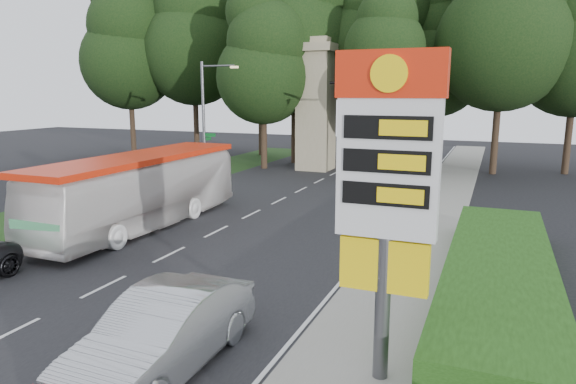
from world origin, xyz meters
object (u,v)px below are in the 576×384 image
at_px(gas_station_pylon, 387,176).
at_px(streetlight_signs, 206,116).
at_px(traffic_signal_mast, 403,115).
at_px(sedan_silver, 163,333).
at_px(monument, 316,104).
at_px(transit_bus, 141,192).

xyz_separation_m(gas_station_pylon, streetlight_signs, (-16.19, 20.01, -0.01)).
distance_m(traffic_signal_mast, streetlight_signs, 12.83).
bearing_deg(sedan_silver, gas_station_pylon, 16.43).
relative_size(streetlight_signs, sedan_silver, 1.48).
relative_size(monument, sedan_silver, 1.85).
relative_size(traffic_signal_mast, transit_bus, 0.61).
distance_m(traffic_signal_mast, transit_bus, 16.64).
height_order(traffic_signal_mast, monument, monument).
distance_m(traffic_signal_mast, sedan_silver, 23.69).
height_order(transit_bus, sedan_silver, transit_bus).
xyz_separation_m(monument, transit_bus, (-1.50, -19.54, -3.46)).
bearing_deg(monument, gas_station_pylon, -68.20).
distance_m(gas_station_pylon, streetlight_signs, 25.74).
distance_m(monument, sedan_silver, 30.42).
distance_m(streetlight_signs, sedan_silver, 24.63).
distance_m(streetlight_signs, monument, 9.44).
relative_size(traffic_signal_mast, monument, 0.72).
height_order(gas_station_pylon, sedan_silver, gas_station_pylon).
height_order(monument, transit_bus, monument).
bearing_deg(streetlight_signs, sedan_silver, -61.33).
relative_size(gas_station_pylon, monument, 0.68).
height_order(streetlight_signs, transit_bus, streetlight_signs).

